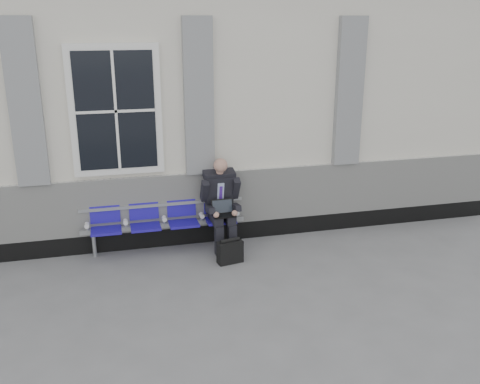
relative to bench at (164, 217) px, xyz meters
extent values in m
plane|color=slate|center=(-0.97, -1.32, -0.55)|extent=(70.00, 70.00, 0.00)
cube|color=silver|center=(-0.97, 2.18, 1.55)|extent=(14.00, 4.00, 4.20)
cube|color=black|center=(-0.97, 0.15, -0.40)|extent=(14.00, 0.10, 0.30)
cube|color=silver|center=(-0.97, 0.14, 0.20)|extent=(14.00, 0.08, 0.90)
cube|color=gray|center=(-1.87, 0.12, 1.85)|extent=(0.45, 0.14, 2.40)
cube|color=gray|center=(0.63, 0.12, 1.85)|extent=(0.45, 0.14, 2.40)
cube|color=gray|center=(3.13, 0.12, 1.85)|extent=(0.45, 0.14, 2.40)
cube|color=white|center=(-0.62, 0.14, 1.70)|extent=(1.35, 0.10, 1.95)
cube|color=black|center=(-0.62, 0.09, 1.70)|extent=(1.15, 0.02, 1.75)
cube|color=#9EA0A3|center=(0.00, -0.02, -0.13)|extent=(2.60, 0.07, 0.07)
cube|color=#9EA0A3|center=(0.00, 0.10, 0.18)|extent=(2.60, 0.05, 0.05)
cylinder|color=#9EA0A3|center=(-1.10, -0.02, -0.36)|extent=(0.06, 0.06, 0.39)
cylinder|color=#9EA0A3|center=(1.10, -0.02, -0.36)|extent=(0.06, 0.06, 0.39)
cube|color=#190C9E|center=(-0.90, -0.10, -0.10)|extent=(0.46, 0.42, 0.07)
cube|color=#190C9E|center=(-0.90, 0.11, 0.16)|extent=(0.46, 0.10, 0.40)
cube|color=#190C9E|center=(-0.30, -0.10, -0.10)|extent=(0.46, 0.42, 0.07)
cube|color=#190C9E|center=(-0.30, 0.11, 0.16)|extent=(0.46, 0.10, 0.40)
cube|color=#190C9E|center=(0.30, -0.10, -0.10)|extent=(0.46, 0.42, 0.07)
cube|color=#190C9E|center=(0.30, 0.11, 0.16)|extent=(0.46, 0.10, 0.40)
cube|color=#190C9E|center=(0.90, -0.10, -0.10)|extent=(0.46, 0.42, 0.07)
cube|color=#190C9E|center=(0.90, 0.11, 0.16)|extent=(0.46, 0.10, 0.40)
cylinder|color=white|center=(-1.18, -0.07, 0.00)|extent=(0.07, 0.12, 0.07)
cylinder|color=white|center=(-0.60, -0.07, 0.00)|extent=(0.07, 0.12, 0.07)
cylinder|color=white|center=(0.00, -0.07, 0.00)|extent=(0.07, 0.12, 0.07)
cylinder|color=white|center=(0.60, -0.07, 0.00)|extent=(0.07, 0.12, 0.07)
cylinder|color=white|center=(1.18, -0.07, 0.00)|extent=(0.07, 0.12, 0.07)
cube|color=black|center=(0.81, -0.51, -0.50)|extent=(0.12, 0.28, 0.09)
cube|color=black|center=(1.02, -0.50, -0.50)|extent=(0.12, 0.28, 0.09)
cube|color=black|center=(0.80, -0.44, -0.31)|extent=(0.13, 0.14, 0.47)
cube|color=black|center=(1.01, -0.44, -0.31)|extent=(0.13, 0.14, 0.47)
cube|color=black|center=(0.80, -0.21, -0.01)|extent=(0.16, 0.47, 0.15)
cube|color=black|center=(1.01, -0.21, -0.01)|extent=(0.16, 0.47, 0.15)
cube|color=black|center=(0.90, 0.00, 0.34)|extent=(0.45, 0.37, 0.66)
cube|color=#B7C7F0|center=(0.90, -0.13, 0.36)|extent=(0.11, 0.10, 0.37)
cube|color=#4A22A0|center=(0.90, -0.14, 0.34)|extent=(0.05, 0.08, 0.31)
cube|color=black|center=(0.90, -0.03, 0.65)|extent=(0.51, 0.26, 0.15)
cylinder|color=tan|center=(0.90, -0.09, 0.73)|extent=(0.12, 0.12, 0.10)
sphere|color=tan|center=(0.90, -0.15, 0.83)|extent=(0.22, 0.22, 0.22)
cube|color=black|center=(0.65, -0.11, 0.42)|extent=(0.11, 0.30, 0.39)
cube|color=black|center=(1.15, -0.10, 0.42)|extent=(0.11, 0.30, 0.39)
cube|color=black|center=(0.70, -0.30, 0.17)|extent=(0.10, 0.33, 0.15)
cube|color=black|center=(1.12, -0.29, 0.17)|extent=(0.10, 0.33, 0.15)
sphere|color=tan|center=(0.76, -0.45, 0.13)|extent=(0.09, 0.09, 0.09)
sphere|color=tan|center=(1.06, -0.44, 0.13)|extent=(0.09, 0.09, 0.09)
cube|color=black|center=(0.91, -0.36, 0.08)|extent=(0.35, 0.25, 0.02)
cube|color=black|center=(0.90, -0.24, 0.19)|extent=(0.35, 0.10, 0.22)
cube|color=black|center=(0.90, -0.25, 0.19)|extent=(0.32, 0.08, 0.19)
cube|color=black|center=(0.91, -0.75, -0.38)|extent=(0.41, 0.23, 0.35)
cylinder|color=black|center=(0.91, -0.75, -0.18)|extent=(0.31, 0.12, 0.06)
camera|label=1|loc=(-0.76, -8.01, 3.01)|focal=40.00mm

